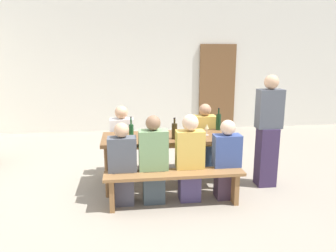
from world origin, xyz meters
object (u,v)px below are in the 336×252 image
bench_far (163,149)px  standing_host (268,133)px  bench_near (175,180)px  seated_guest_far_1 (204,140)px  seated_guest_near_0 (123,166)px  wine_bottle_2 (174,131)px  wine_glass_1 (190,128)px  seated_guest_far_0 (122,143)px  seated_guest_near_2 (190,160)px  tasting_table (168,142)px  wine_bottle_1 (131,131)px  seated_guest_near_1 (154,162)px  wine_glass_2 (207,127)px  wooden_door (217,87)px  wine_glass_0 (228,131)px  wine_bottle_0 (218,121)px  seated_guest_near_3 (226,161)px

bench_far → standing_host: 1.71m
bench_near → bench_far: bearing=90.0°
bench_near → seated_guest_far_1: 1.35m
seated_guest_near_0 → seated_guest_far_1: size_ratio=0.96×
wine_bottle_2 → wine_glass_1: wine_bottle_2 is taller
wine_bottle_2 → seated_guest_far_0: size_ratio=0.27×
seated_guest_far_0 → seated_guest_near_2: bearing=41.0°
tasting_table → wine_bottle_1: bearing=-171.0°
seated_guest_near_1 → seated_guest_near_2: 0.48m
seated_guest_near_0 → wine_glass_2: bearing=-67.9°
wooden_door → seated_guest_far_0: bearing=-128.5°
seated_guest_near_0 → seated_guest_far_0: size_ratio=0.96×
seated_guest_near_0 → wine_glass_1: bearing=-62.7°
wine_glass_2 → seated_guest_far_0: (-1.23, 0.52, -0.33)m
tasting_table → seated_guest_far_0: seated_guest_far_0 is taller
wine_glass_0 → seated_guest_near_2: size_ratio=0.14×
bench_far → seated_guest_near_2: seated_guest_near_2 is taller
wooden_door → wine_bottle_1: wooden_door is taller
wine_bottle_1 → wine_glass_2: wine_bottle_1 is taller
wooden_door → wine_glass_1: bearing=-111.5°
wine_bottle_1 → wine_glass_0: wine_bottle_1 is taller
tasting_table → seated_guest_far_1: seated_guest_far_1 is taller
wine_glass_1 → seated_guest_far_0: (-0.98, 0.52, -0.33)m
wine_bottle_1 → wine_glass_2: size_ratio=1.89×
wine_glass_2 → seated_guest_far_1: bearing=79.6°
wooden_door → bench_far: size_ratio=1.18×
wine_bottle_1 → seated_guest_near_1: 0.59m
wine_bottle_1 → seated_guest_far_1: bearing=26.5°
wine_bottle_2 → seated_guest_far_0: (-0.73, 0.66, -0.33)m
wine_bottle_0 → seated_guest_near_0: size_ratio=0.32×
wine_bottle_2 → wine_glass_1: bearing=30.5°
wine_bottle_0 → seated_guest_near_1: (-1.07, -0.80, -0.33)m
seated_guest_far_0 → bench_far: bearing=102.8°
seated_guest_near_3 → wine_bottle_2: bearing=61.4°
bench_near → standing_host: standing_host is taller
wine_bottle_0 → bench_far: bearing=155.8°
wine_glass_2 → seated_guest_near_3: bearing=-72.7°
bench_near → seated_guest_near_3: seated_guest_near_3 is taller
seated_guest_far_0 → seated_guest_far_1: 1.32m
tasting_table → seated_guest_far_1: bearing=37.5°
wine_glass_1 → seated_guest_near_2: (-0.09, -0.50, -0.31)m
bench_far → wine_bottle_2: bearing=-85.1°
bench_near → wine_glass_2: 1.00m
wine_bottle_2 → wine_glass_1: size_ratio=1.91×
tasting_table → seated_guest_near_2: seated_guest_near_2 is taller
bench_near → seated_guest_near_0: (-0.65, 0.15, 0.16)m
seated_guest_far_0 → standing_host: standing_host is taller
wine_glass_2 → seated_guest_near_0: size_ratio=0.15×
wine_glass_0 → standing_host: size_ratio=0.10×
seated_guest_far_1 → wooden_door: bearing=160.9°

